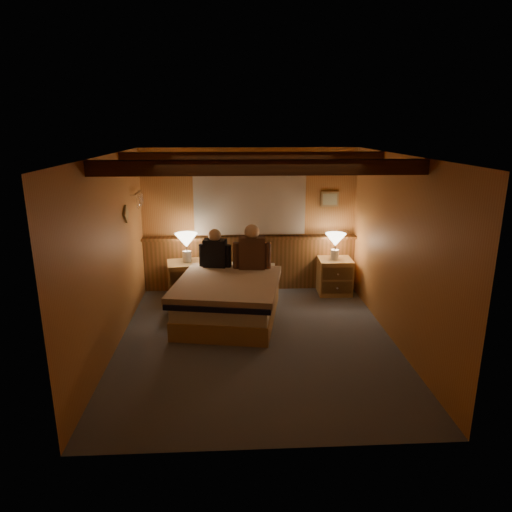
{
  "coord_description": "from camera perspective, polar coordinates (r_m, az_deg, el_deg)",
  "views": [
    {
      "loc": [
        -0.3,
        -5.47,
        2.73
      ],
      "look_at": [
        0.02,
        0.4,
        1.05
      ],
      "focal_mm": 32.0,
      "sensor_mm": 36.0,
      "label": 1
    }
  ],
  "objects": [
    {
      "name": "person_left",
      "position": [
        7.1,
        -5.15,
        0.6
      ],
      "size": [
        0.51,
        0.26,
        0.62
      ],
      "rotation": [
        0.0,
        0.0,
        -0.19
      ],
      "color": "black",
      "rests_on": "bed"
    },
    {
      "name": "wall_right",
      "position": [
        6.06,
        17.32,
        0.56
      ],
      "size": [
        0.0,
        4.2,
        4.2
      ],
      "primitive_type": "plane",
      "rotation": [
        1.57,
        0.0,
        -1.57
      ],
      "color": "#BD8444",
      "rests_on": "floor"
    },
    {
      "name": "nightstand_left",
      "position": [
        7.55,
        -8.79,
        -3.0
      ],
      "size": [
        0.63,
        0.58,
        0.61
      ],
      "rotation": [
        0.0,
        0.0,
        0.16
      ],
      "color": "tan",
      "rests_on": "floor"
    },
    {
      "name": "lamp_left",
      "position": [
        7.39,
        -8.7,
        1.74
      ],
      "size": [
        0.36,
        0.36,
        0.47
      ],
      "color": "silver",
      "rests_on": "nightstand_left"
    },
    {
      "name": "coat_rail",
      "position": [
        7.27,
        -14.42,
        7.02
      ],
      "size": [
        0.05,
        0.55,
        0.24
      ],
      "color": "silver",
      "rests_on": "wall_left"
    },
    {
      "name": "bed",
      "position": [
        6.68,
        -3.41,
        -5.25
      ],
      "size": [
        1.68,
        2.02,
        0.62
      ],
      "rotation": [
        0.0,
        0.0,
        -0.17
      ],
      "color": "tan",
      "rests_on": "floor"
    },
    {
      "name": "person_right",
      "position": [
        6.98,
        -0.52,
        0.72
      ],
      "size": [
        0.59,
        0.25,
        0.71
      ],
      "rotation": [
        0.0,
        0.0,
        -0.05
      ],
      "color": "#45291B",
      "rests_on": "bed"
    },
    {
      "name": "nightstand_right",
      "position": [
        7.79,
        9.8,
        -2.5
      ],
      "size": [
        0.56,
        0.5,
        0.6
      ],
      "rotation": [
        0.0,
        0.0,
        -0.03
      ],
      "color": "tan",
      "rests_on": "floor"
    },
    {
      "name": "wall_left",
      "position": [
        5.88,
        -17.75,
        0.05
      ],
      "size": [
        0.0,
        4.2,
        4.2
      ],
      "primitive_type": "plane",
      "rotation": [
        1.57,
        0.0,
        1.57
      ],
      "color": "#BD8444",
      "rests_on": "floor"
    },
    {
      "name": "ceiling",
      "position": [
        5.49,
        0.07,
        12.48
      ],
      "size": [
        4.2,
        4.2,
        0.0
      ],
      "primitive_type": "plane",
      "rotation": [
        3.14,
        0.0,
        0.0
      ],
      "color": "#E19A54",
      "rests_on": "wall_back"
    },
    {
      "name": "wall_back",
      "position": [
        7.73,
        -0.8,
        4.5
      ],
      "size": [
        3.6,
        0.0,
        3.6
      ],
      "primitive_type": "plane",
      "rotation": [
        1.57,
        0.0,
        0.0
      ],
      "color": "#BD8444",
      "rests_on": "floor"
    },
    {
      "name": "framed_print",
      "position": [
        7.82,
        9.21,
        7.04
      ],
      "size": [
        0.3,
        0.04,
        0.25
      ],
      "color": "#A58952",
      "rests_on": "wall_back"
    },
    {
      "name": "duffel_bag",
      "position": [
        6.97,
        -8.84,
        -5.97
      ],
      "size": [
        0.52,
        0.34,
        0.36
      ],
      "rotation": [
        0.0,
        0.0,
        0.09
      ],
      "color": "black",
      "rests_on": "floor"
    },
    {
      "name": "wall_front",
      "position": [
        3.72,
        1.87,
        -8.4
      ],
      "size": [
        3.6,
        0.0,
        3.6
      ],
      "primitive_type": "plane",
      "rotation": [
        -1.57,
        0.0,
        0.0
      ],
      "color": "#BD8444",
      "rests_on": "floor"
    },
    {
      "name": "ceiling_beams",
      "position": [
        5.65,
        -0.02,
        11.65
      ],
      "size": [
        3.6,
        1.65,
        0.16
      ],
      "color": "#4B2912",
      "rests_on": "ceiling"
    },
    {
      "name": "wainscot",
      "position": [
        7.84,
        -0.76,
        -0.71
      ],
      "size": [
        3.6,
        0.23,
        0.94
      ],
      "color": "brown",
      "rests_on": "wall_back"
    },
    {
      "name": "floor",
      "position": [
        6.12,
        0.06,
        -10.56
      ],
      "size": [
        4.2,
        4.2,
        0.0
      ],
      "primitive_type": "plane",
      "color": "#4D525B",
      "rests_on": "ground"
    },
    {
      "name": "curtain_window",
      "position": [
        7.61,
        -0.79,
        6.77
      ],
      "size": [
        2.18,
        0.09,
        1.11
      ],
      "color": "#4B2912",
      "rests_on": "wall_back"
    },
    {
      "name": "lamp_right",
      "position": [
        7.6,
        9.9,
        1.81
      ],
      "size": [
        0.34,
        0.34,
        0.44
      ],
      "color": "silver",
      "rests_on": "nightstand_right"
    }
  ]
}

